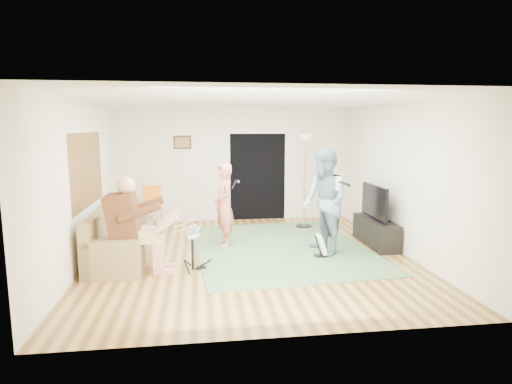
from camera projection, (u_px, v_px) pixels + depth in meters
floor at (250, 256)px, 7.60m from camera, size 6.00×6.00×0.00m
walls at (250, 180)px, 7.39m from camera, size 5.50×6.00×2.70m
ceiling at (250, 101)px, 7.19m from camera, size 6.00×6.00×0.00m
window_blinds at (87, 170)px, 7.20m from camera, size 0.00×2.05×2.05m
doorway at (258, 177)px, 10.44m from camera, size 2.10×0.00×2.10m
picture_frame at (182, 142)px, 10.07m from camera, size 0.42×0.03×0.32m
area_rug at (280, 248)px, 8.07m from camera, size 3.45×4.18×0.02m
sofa at (117, 244)px, 7.30m from camera, size 0.87×2.11×0.85m
drummer at (137, 235)px, 6.67m from camera, size 0.99×0.55×1.52m
drum_kit at (193, 252)px, 6.83m from camera, size 0.36×0.64×0.66m
singer at (224, 205)px, 8.13m from camera, size 0.50×0.65×1.59m
microphone at (234, 184)px, 8.10m from camera, size 0.06×0.06×0.24m
guitarist at (324, 202)px, 7.56m from camera, size 0.87×1.04×1.90m
guitar_held at (336, 183)px, 7.54m from camera, size 0.14×0.60×0.26m
guitar_spare at (321, 244)px, 7.49m from camera, size 0.29×0.26×0.81m
torchiere_lamp at (305, 164)px, 9.53m from camera, size 0.38×0.38×2.10m
dining_chair at (154, 215)px, 9.41m from camera, size 0.48×0.50×0.98m
tv_cabinet at (376, 232)px, 8.28m from camera, size 0.40×1.40×0.50m
television at (374, 202)px, 8.18m from camera, size 0.06×1.09×0.64m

